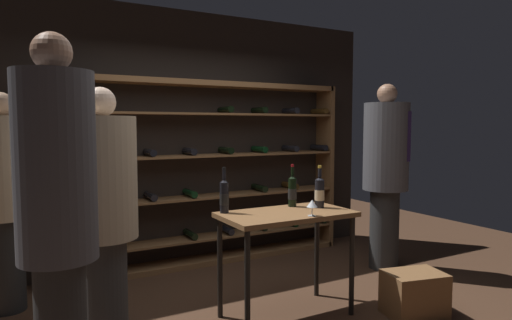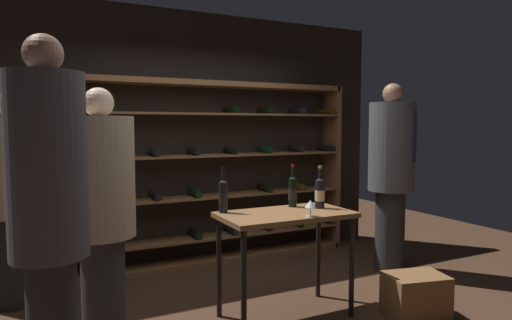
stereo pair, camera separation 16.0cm
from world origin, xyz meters
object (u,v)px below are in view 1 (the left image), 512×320
(wine_bottle_black_capsule, at_px, (224,196))
(wine_bottle_red_label, at_px, (320,192))
(person_guest_khaki, at_px, (386,168))
(person_bystander_dark_jacket, at_px, (57,211))
(person_guest_plum_blouse, at_px, (103,207))
(wine_glass_stemmed_left, at_px, (312,204))
(person_guest_blue_shirt, at_px, (4,192))
(wine_bottle_green_slim, at_px, (292,191))
(wine_rack, at_px, (210,174))
(wine_crate, at_px, (414,294))
(tasting_table, at_px, (287,225))

(wine_bottle_black_capsule, bearing_deg, wine_bottle_red_label, -12.76)
(person_guest_khaki, height_order, wine_bottle_red_label, person_guest_khaki)
(person_bystander_dark_jacket, height_order, wine_bottle_black_capsule, person_bystander_dark_jacket)
(person_guest_plum_blouse, bearing_deg, wine_glass_stemmed_left, 146.66)
(person_guest_khaki, distance_m, person_guest_blue_shirt, 3.76)
(person_guest_plum_blouse, height_order, wine_bottle_green_slim, person_guest_plum_blouse)
(person_bystander_dark_jacket, xyz_separation_m, person_guest_blue_shirt, (-0.26, 1.83, -0.12))
(person_guest_khaki, bearing_deg, person_bystander_dark_jacket, -141.58)
(person_bystander_dark_jacket, xyz_separation_m, wine_glass_stemmed_left, (1.87, 0.35, -0.18))
(wine_rack, height_order, person_bystander_dark_jacket, wine_rack)
(wine_bottle_green_slim, bearing_deg, wine_rack, 95.96)
(person_guest_blue_shirt, bearing_deg, wine_bottle_black_capsule, -142.08)
(wine_rack, xyz_separation_m, wine_glass_stemmed_left, (0.06, -1.92, -0.06))
(wine_crate, bearing_deg, person_guest_blue_shirt, 149.53)
(person_bystander_dark_jacket, distance_m, person_guest_khaki, 3.61)
(tasting_table, bearing_deg, wine_rack, 89.01)
(wine_bottle_green_slim, bearing_deg, wine_bottle_black_capsule, 177.53)
(tasting_table, height_order, person_guest_blue_shirt, person_guest_blue_shirt)
(person_bystander_dark_jacket, bearing_deg, wine_glass_stemmed_left, 137.87)
(tasting_table, relative_size, person_guest_blue_shirt, 0.58)
(person_guest_khaki, xyz_separation_m, wine_crate, (-0.70, -1.05, -0.95))
(person_bystander_dark_jacket, bearing_deg, person_guest_khaki, 145.44)
(person_bystander_dark_jacket, relative_size, wine_bottle_red_label, 5.61)
(person_guest_plum_blouse, height_order, wine_bottle_red_label, person_guest_plum_blouse)
(wine_crate, relative_size, wine_bottle_red_label, 1.30)
(wine_bottle_red_label, xyz_separation_m, wine_bottle_black_capsule, (-0.83, 0.19, 0.00))
(wine_rack, height_order, tasting_table, wine_rack)
(person_guest_plum_blouse, bearing_deg, wine_bottle_red_label, 157.28)
(wine_bottle_black_capsule, bearing_deg, wine_bottle_green_slim, -2.47)
(person_guest_blue_shirt, bearing_deg, person_guest_khaki, -119.86)
(tasting_table, height_order, wine_glass_stemmed_left, wine_glass_stemmed_left)
(wine_crate, bearing_deg, wine_bottle_black_capsule, 152.67)
(tasting_table, distance_m, person_guest_khaki, 1.77)
(wine_bottle_red_label, bearing_deg, person_guest_plum_blouse, 174.95)
(person_bystander_dark_jacket, relative_size, person_guest_khaki, 1.01)
(person_bystander_dark_jacket, height_order, wine_crate, person_bystander_dark_jacket)
(person_guest_blue_shirt, height_order, wine_bottle_black_capsule, person_guest_blue_shirt)
(wine_bottle_red_label, relative_size, wine_glass_stemmed_left, 2.84)
(tasting_table, height_order, person_bystander_dark_jacket, person_bystander_dark_jacket)
(person_guest_plum_blouse, relative_size, wine_bottle_red_label, 5.06)
(person_guest_khaki, relative_size, wine_bottle_green_slim, 5.48)
(person_guest_plum_blouse, height_order, person_guest_khaki, person_guest_khaki)
(wine_bottle_green_slim, bearing_deg, wine_bottle_red_label, -41.84)
(wine_rack, distance_m, wine_crate, 2.53)
(person_guest_khaki, height_order, wine_crate, person_guest_khaki)
(person_guest_blue_shirt, height_order, wine_bottle_red_label, person_guest_blue_shirt)
(wine_bottle_black_capsule, height_order, wine_glass_stemmed_left, wine_bottle_black_capsule)
(person_guest_khaki, xyz_separation_m, wine_bottle_green_slim, (-1.47, -0.35, -0.11))
(wine_crate, height_order, wine_bottle_black_capsule, wine_bottle_black_capsule)
(person_bystander_dark_jacket, xyz_separation_m, person_guest_plum_blouse, (0.36, 0.77, -0.13))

